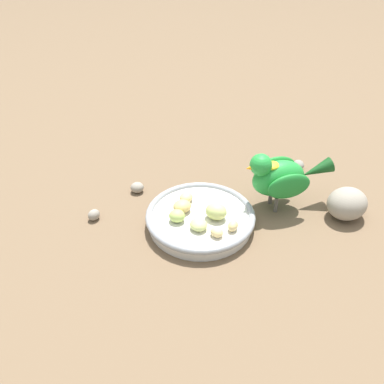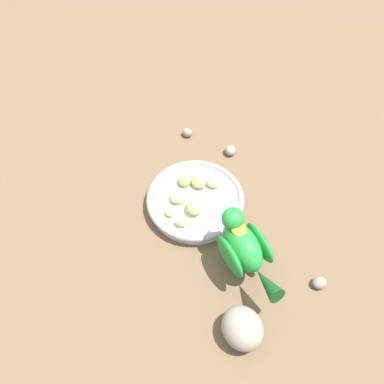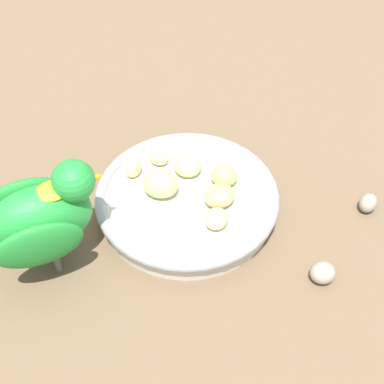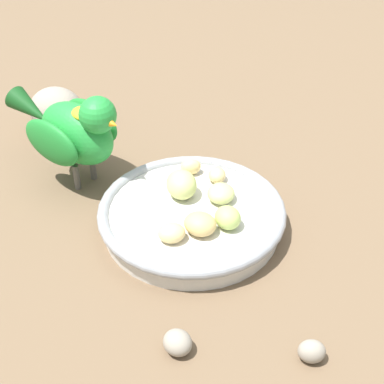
{
  "view_description": "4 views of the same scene",
  "coord_description": "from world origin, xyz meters",
  "views": [
    {
      "loc": [
        0.07,
        0.71,
        0.6
      ],
      "look_at": [
        0.01,
        -0.0,
        0.07
      ],
      "focal_mm": 45.37,
      "sensor_mm": 36.0,
      "label": 1
    },
    {
      "loc": [
        -0.45,
        0.15,
        0.7
      ],
      "look_at": [
        0.0,
        0.02,
        0.05
      ],
      "focal_mm": 37.17,
      "sensor_mm": 36.0,
      "label": 2
    },
    {
      "loc": [
        -0.07,
        -0.41,
        0.5
      ],
      "look_at": [
        0.0,
        -0.01,
        0.06
      ],
      "focal_mm": 54.3,
      "sensor_mm": 36.0,
      "label": 3
    },
    {
      "loc": [
        0.37,
        -0.3,
        0.42
      ],
      "look_at": [
        0.01,
        0.0,
        0.06
      ],
      "focal_mm": 54.61,
      "sensor_mm": 36.0,
      "label": 4
    }
  ],
  "objects": [
    {
      "name": "apple_piece_1",
      "position": [
        -0.02,
        0.07,
        0.03
      ],
      "size": [
        0.03,
        0.03,
        0.02
      ],
      "primitive_type": "ellipsoid",
      "rotation": [
        0.0,
        0.0,
        5.47
      ],
      "color": "#E5C67F",
      "rests_on": "feeding_bowl"
    },
    {
      "name": "apple_piece_4",
      "position": [
        0.02,
        -0.03,
        0.03
      ],
      "size": [
        0.04,
        0.04,
        0.02
      ],
      "primitive_type": "ellipsoid",
      "rotation": [
        0.0,
        0.0,
        1.02
      ],
      "color": "#E5C67F",
      "rests_on": "feeding_bowl"
    },
    {
      "name": "ground_plane",
      "position": [
        0.0,
        0.0,
        0.0
      ],
      "size": [
        4.0,
        4.0,
        0.0
      ],
      "primitive_type": "plane",
      "color": "brown"
    },
    {
      "name": "apple_piece_0",
      "position": [
        0.01,
        0.05,
        0.03
      ],
      "size": [
        0.04,
        0.04,
        0.02
      ],
      "primitive_type": "ellipsoid",
      "rotation": [
        0.0,
        0.0,
        2.28
      ],
      "color": "#C6D17A",
      "rests_on": "feeding_bowl"
    },
    {
      "name": "apple_piece_5",
      "position": [
        0.04,
        0.03,
        0.04
      ],
      "size": [
        0.03,
        0.03,
        0.02
      ],
      "primitive_type": "ellipsoid",
      "rotation": [
        0.0,
        0.0,
        6.06
      ],
      "color": "#B2CC66",
      "rests_on": "feeding_bowl"
    },
    {
      "name": "apple_piece_2",
      "position": [
        -0.03,
        0.03,
        0.04
      ],
      "size": [
        0.05,
        0.05,
        0.03
      ],
      "primitive_type": "ellipsoid",
      "rotation": [
        0.0,
        0.0,
        2.7
      ],
      "color": "#C6D17A",
      "rests_on": "feeding_bowl"
    },
    {
      "name": "pebble_0",
      "position": [
        0.2,
        -0.02,
        0.01
      ],
      "size": [
        0.03,
        0.03,
        0.02
      ],
      "primitive_type": "ellipsoid",
      "rotation": [
        0.0,
        0.0,
        0.81
      ],
      "color": "gray",
      "rests_on": "ground_plane"
    },
    {
      "name": "feeding_bowl",
      "position": [
        0.0,
        0.02,
        0.02
      ],
      "size": [
        0.2,
        0.2,
        0.03
      ],
      "color": "beige",
      "rests_on": "ground_plane"
    },
    {
      "name": "parrot",
      "position": [
        -0.16,
        -0.03,
        0.07
      ],
      "size": [
        0.18,
        0.1,
        0.13
      ],
      "rotation": [
        0.0,
        0.0,
        0.2
      ],
      "color": "#59544C",
      "rests_on": "ground_plane"
    },
    {
      "name": "apple_piece_6",
      "position": [
        -0.05,
        0.06,
        0.03
      ],
      "size": [
        0.03,
        0.03,
        0.02
      ],
      "primitive_type": "ellipsoid",
      "rotation": [
        0.0,
        0.0,
        1.08
      ],
      "color": "#E5C67F",
      "rests_on": "feeding_bowl"
    },
    {
      "name": "apple_piece_3",
      "position": [
        0.03,
        -0.0,
        0.04
      ],
      "size": [
        0.04,
        0.04,
        0.02
      ],
      "primitive_type": "ellipsoid",
      "rotation": [
        0.0,
        0.0,
        0.37
      ],
      "color": "tan",
      "rests_on": "feeding_bowl"
    },
    {
      "name": "pebble_2",
      "position": [
        0.12,
        -0.1,
        0.01
      ],
      "size": [
        0.03,
        0.03,
        0.02
      ],
      "primitive_type": "ellipsoid",
      "rotation": [
        0.0,
        0.0,
        0.07
      ],
      "color": "gray",
      "rests_on": "ground_plane"
    }
  ]
}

